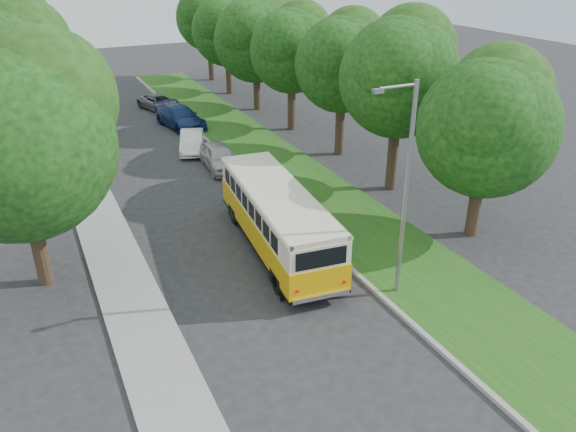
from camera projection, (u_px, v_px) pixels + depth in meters
name	position (u px, v px, depth m)	size (l,w,h in m)	color
ground	(265.00, 287.00, 21.47)	(120.00, 120.00, 0.00)	#27272A
curb	(292.00, 216.00, 26.90)	(0.20, 70.00, 0.15)	gray
grass_verge	(335.00, 208.00, 27.82)	(4.50, 70.00, 0.13)	#1B5416
sidewalk	(113.00, 254.00, 23.63)	(2.20, 70.00, 0.12)	gray
treeline	(194.00, 51.00, 34.72)	(24.27, 41.91, 9.46)	#332319
lamppost_near	(404.00, 186.00, 19.18)	(1.71, 0.16, 8.00)	gray
lamppost_far	(69.00, 100.00, 30.83)	(1.71, 0.16, 7.50)	gray
warning_sign	(90.00, 164.00, 28.69)	(0.56, 0.10, 2.50)	gray
vintage_bus	(277.00, 220.00, 23.50)	(2.46, 9.55, 2.84)	#FFBA08
car_silver	(220.00, 157.00, 32.62)	(1.69, 4.20, 1.43)	#B7B6BB
car_white	(192.00, 142.00, 35.37)	(1.36, 3.91, 1.29)	white
car_blue	(180.00, 117.00, 40.00)	(2.09, 5.15, 1.49)	navy
car_grey	(160.00, 102.00, 44.32)	(2.02, 4.38, 1.22)	slate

